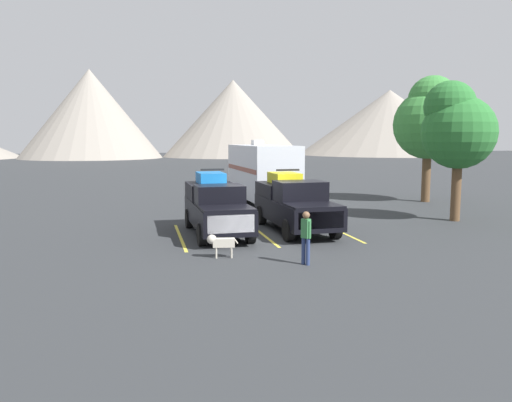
% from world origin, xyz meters
% --- Properties ---
extents(ground_plane, '(240.00, 240.00, 0.00)m').
position_xyz_m(ground_plane, '(0.00, 0.00, 0.00)').
color(ground_plane, '#2D3033').
extents(pickup_truck_a, '(2.18, 5.60, 2.57)m').
position_xyz_m(pickup_truck_a, '(-1.79, 1.04, 1.15)').
color(pickup_truck_a, black).
rests_on(pickup_truck_a, ground).
extents(pickup_truck_b, '(2.28, 5.75, 2.50)m').
position_xyz_m(pickup_truck_b, '(1.49, 1.13, 1.15)').
color(pickup_truck_b, black).
rests_on(pickup_truck_b, ground).
extents(lot_stripe_a, '(0.12, 5.50, 0.01)m').
position_xyz_m(lot_stripe_a, '(-3.25, 0.66, 0.00)').
color(lot_stripe_a, gold).
rests_on(lot_stripe_a, ground).
extents(lot_stripe_b, '(0.12, 5.50, 0.01)m').
position_xyz_m(lot_stripe_b, '(0.00, 0.66, 0.00)').
color(lot_stripe_b, gold).
rests_on(lot_stripe_b, ground).
extents(lot_stripe_c, '(0.12, 5.50, 0.01)m').
position_xyz_m(lot_stripe_c, '(3.25, 0.66, 0.00)').
color(lot_stripe_c, gold).
rests_on(lot_stripe_c, ground).
extents(camper_trailer_a, '(2.68, 8.53, 3.72)m').
position_xyz_m(camper_trailer_a, '(2.04, 9.03, 1.96)').
color(camper_trailer_a, silver).
rests_on(camper_trailer_a, ground).
extents(person_a, '(0.29, 0.31, 1.63)m').
position_xyz_m(person_a, '(0.13, -4.56, 0.94)').
color(person_a, navy).
rests_on(person_a, ground).
extents(dog, '(0.99, 0.39, 0.76)m').
position_xyz_m(dog, '(-2.27, -3.08, 0.51)').
color(dog, beige).
rests_on(dog, ground).
extents(tree_a, '(3.35, 3.35, 6.43)m').
position_xyz_m(tree_a, '(9.43, 1.84, 4.35)').
color(tree_a, brown).
rests_on(tree_a, ground).
extents(tree_b, '(4.11, 4.11, 7.50)m').
position_xyz_m(tree_b, '(12.14, 8.52, 4.96)').
color(tree_b, brown).
rests_on(tree_b, ground).
extents(mountain_ridge, '(138.90, 42.67, 17.20)m').
position_xyz_m(mountain_ridge, '(14.90, 89.79, 7.31)').
color(mountain_ridge, gray).
rests_on(mountain_ridge, ground).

